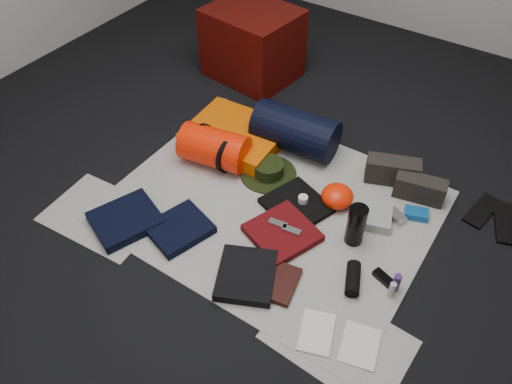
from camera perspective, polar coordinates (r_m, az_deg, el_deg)
The scene contains 37 objects.
floor at distance 2.66m, azimuth 1.83°, elevation -1.73°, with size 4.50×4.50×0.02m, color black.
newspaper_mat at distance 2.65m, azimuth 1.83°, elevation -1.53°, with size 1.60×1.30×0.01m, color beige.
newspaper_sheet_front_left at distance 2.72m, azimuth -17.15°, elevation -2.57°, with size 0.58×0.40×0.00m, color beige.
newspaper_sheet_front_right at distance 2.22m, azimuth 9.43°, elevation -16.30°, with size 0.58×0.40×0.00m, color beige.
red_cabinet at distance 3.54m, azimuth -0.39°, elevation 16.61°, with size 0.57×0.47×0.47m, color #450905.
sleeping_pad at distance 3.00m, azimuth -2.34°, elevation 6.50°, with size 0.55×0.45×0.10m, color #EA5F02.
stuff_sack at distance 2.83m, azimuth -4.79°, elevation 5.08°, with size 0.22×0.22×0.37m, color #FD2004.
sack_strap_left at distance 2.88m, azimuth -6.38°, elevation 5.74°, with size 0.22×0.22×0.03m, color black.
sack_strap_right at distance 2.78m, azimuth -3.14°, elevation 4.32°, with size 0.22×0.22×0.03m, color black.
navy_duffel at distance 2.92m, azimuth 4.52°, elevation 6.97°, with size 0.25×0.25×0.48m, color black.
boonie_brim at distance 2.81m, azimuth 1.42°, elevation 2.10°, with size 0.32×0.32×0.01m, color black.
boonie_crown at distance 2.79m, azimuth 1.43°, elevation 2.72°, with size 0.17×0.17×0.07m, color black.
hiking_boot_left at distance 2.83m, azimuth 15.33°, elevation 2.36°, with size 0.29×0.11×0.14m, color #28241F.
hiking_boot_right at distance 2.78m, azimuth 18.20°, elevation 0.38°, with size 0.26×0.10×0.13m, color #28241F.
flip_flop_left at distance 2.88m, azimuth 24.43°, elevation -1.96°, with size 0.10×0.26×0.01m, color black.
flip_flop_right at distance 2.86m, azimuth 26.63°, elevation -3.20°, with size 0.11×0.29×0.02m, color black.
trousers_navy_a at distance 2.63m, azimuth -14.65°, elevation -3.08°, with size 0.28×0.32×0.05m, color black.
trousers_navy_b at distance 2.54m, azimuth -8.75°, elevation -4.15°, with size 0.25×0.29×0.04m, color black.
trousers_charcoal at distance 2.33m, azimuth -1.12°, elevation -9.48°, with size 0.26×0.30×0.05m, color black.
black_tshirt at distance 2.63m, azimuth 4.64°, elevation -1.54°, with size 0.31×0.29×0.03m, color black.
red_shirt at distance 2.50m, azimuth 3.02°, elevation -4.68°, with size 0.30×0.30×0.04m, color #55090C.
orange_stuff_sack at distance 2.65m, azimuth 9.28°, elevation -0.47°, with size 0.17×0.17×0.11m, color #FD2004.
first_aid_pouch at distance 2.62m, azimuth 12.92°, elevation -2.81°, with size 0.21×0.16×0.05m, color gray.
water_bottle at distance 2.45m, azimuth 11.37°, elevation -3.72°, with size 0.09×0.09×0.23m, color black.
speaker at distance 2.35m, azimuth 11.02°, elevation -9.70°, with size 0.07×0.07×0.17m, color black.
compact_camera at distance 2.67m, azimuth 15.69°, elevation -2.70°, with size 0.10×0.06×0.04m, color silver.
cyan_case at distance 2.71m, azimuth 17.83°, elevation -2.37°, with size 0.12×0.08×0.04m, color #0E4E8E.
toiletry_purple at distance 2.36m, azimuth 15.76°, elevation -9.95°, with size 0.03×0.03×0.10m, color #471F66.
toiletry_clear at distance 2.35m, azimuth 15.27°, elevation -10.72°, with size 0.03×0.03×0.09m, color #9FA4A0.
paperback_book at distance 2.32m, azimuth 2.89°, elevation -10.38°, with size 0.14×0.21×0.03m, color black.
map_booklet at distance 2.22m, azimuth 6.94°, elevation -15.62°, with size 0.14×0.20×0.01m, color silver.
map_printout at distance 2.22m, azimuth 11.79°, elevation -16.77°, with size 0.15×0.19×0.01m, color silver.
sunglasses at distance 2.41m, azimuth 14.38°, elevation -9.50°, with size 0.11×0.04×0.03m, color black.
key_cluster at distance 2.73m, azimuth -16.29°, elevation -1.88°, with size 0.07×0.07×0.01m, color silver.
tape_roll at distance 2.62m, azimuth 5.39°, elevation -0.82°, with size 0.05×0.05×0.04m, color silver.
energy_bar_a at distance 2.50m, azimuth 2.50°, elevation -3.60°, with size 0.10×0.04×0.01m, color silver.
energy_bar_b at distance 2.48m, azimuth 4.08°, elevation -4.37°, with size 0.10×0.04×0.01m, color silver.
Camera 1 is at (0.93, -1.56, 1.94)m, focal length 35.00 mm.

